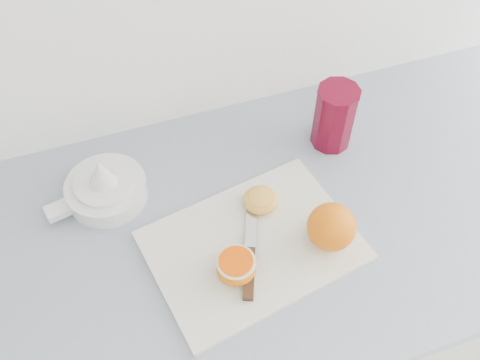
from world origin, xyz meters
The scene contains 8 objects.
counter centered at (0.25, 1.70, 0.45)m, with size 2.59×0.64×0.89m.
cutting_board centered at (0.21, 1.65, 0.90)m, with size 0.36×0.25×0.01m, color beige.
whole_orange centered at (0.34, 1.61, 0.94)m, with size 0.09×0.09×0.09m.
half_orange centered at (0.17, 1.60, 0.92)m, with size 0.07×0.07×0.04m.
squeezed_shell centered at (0.25, 1.72, 0.92)m, with size 0.07×0.07×0.03m.
paring_knife centered at (0.19, 1.61, 0.91)m, with size 0.10×0.21×0.01m.
citrus_juicer centered at (-0.01, 1.84, 0.92)m, with size 0.19×0.15×0.10m.
red_tumbler centered at (0.45, 1.84, 0.95)m, with size 0.08×0.08×0.14m.
Camera 1 is at (0.03, 1.19, 1.72)m, focal length 40.00 mm.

